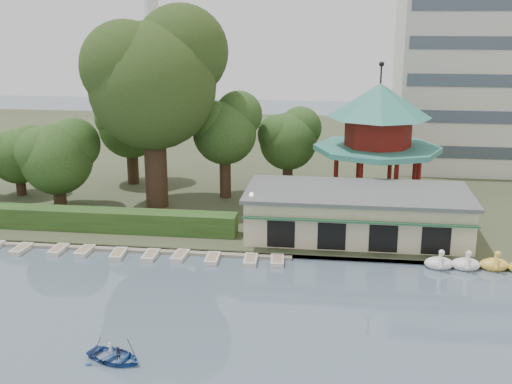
% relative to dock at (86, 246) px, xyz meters
% --- Properties ---
extents(ground_plane, '(220.00, 220.00, 0.00)m').
position_rel_dock_xyz_m(ground_plane, '(12.00, -17.20, -0.12)').
color(ground_plane, slate).
rests_on(ground_plane, ground).
extents(shore, '(220.00, 70.00, 0.40)m').
position_rel_dock_xyz_m(shore, '(12.00, 34.80, 0.08)').
color(shore, '#424930').
rests_on(shore, ground).
extents(embankment, '(220.00, 0.60, 0.30)m').
position_rel_dock_xyz_m(embankment, '(12.00, 0.10, 0.03)').
color(embankment, gray).
rests_on(embankment, ground).
extents(dock, '(34.00, 1.60, 0.24)m').
position_rel_dock_xyz_m(dock, '(0.00, 0.00, 0.00)').
color(dock, gray).
rests_on(dock, ground).
extents(boathouse, '(18.60, 9.39, 3.90)m').
position_rel_dock_xyz_m(boathouse, '(22.00, 4.77, 2.25)').
color(boathouse, beige).
rests_on(boathouse, shore).
extents(pavilion, '(12.40, 12.40, 13.50)m').
position_rel_dock_xyz_m(pavilion, '(24.00, 14.80, 7.36)').
color(pavilion, beige).
rests_on(pavilion, shore).
extents(hedge, '(30.00, 2.00, 1.80)m').
position_rel_dock_xyz_m(hedge, '(-3.00, 3.30, 1.18)').
color(hedge, '#305120').
rests_on(hedge, shore).
extents(lamp_post, '(0.36, 0.36, 4.28)m').
position_rel_dock_xyz_m(lamp_post, '(13.50, 1.80, 3.22)').
color(lamp_post, black).
rests_on(lamp_post, shore).
extents(big_tree, '(13.06, 12.16, 19.06)m').
position_rel_dock_xyz_m(big_tree, '(3.16, 10.99, 12.86)').
color(big_tree, '#3A281C').
rests_on(big_tree, shore).
extents(small_trees, '(39.67, 16.98, 10.72)m').
position_rel_dock_xyz_m(small_trees, '(-2.01, 14.15, 6.28)').
color(small_trees, '#3A281C').
rests_on(small_trees, shore).
extents(moored_rowboats, '(32.24, 2.67, 0.36)m').
position_rel_dock_xyz_m(moored_rowboats, '(0.58, -1.41, 0.06)').
color(moored_rowboats, beige).
rests_on(moored_rowboats, ground).
extents(rowboat_with_passengers, '(5.41, 4.58, 2.01)m').
position_rel_dock_xyz_m(rowboat_with_passengers, '(8.44, -16.80, 0.36)').
color(rowboat_with_passengers, '#285096').
rests_on(rowboat_with_passengers, ground).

